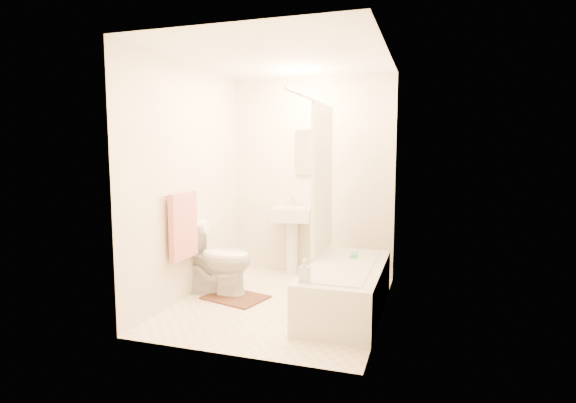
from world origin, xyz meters
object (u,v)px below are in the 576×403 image
(bath_mat, at_px, (236,297))
(soap_bottle, at_px, (305,270))
(toilet, at_px, (217,258))
(bathtub, at_px, (346,288))
(sink, at_px, (292,238))

(bath_mat, xyz_separation_m, soap_bottle, (0.91, -0.61, 0.52))
(toilet, height_order, bathtub, toilet)
(bathtub, distance_m, soap_bottle, 0.73)
(bathtub, height_order, bath_mat, bathtub)
(sink, bearing_deg, bathtub, -60.15)
(sink, bearing_deg, toilet, -129.10)
(toilet, relative_size, sink, 0.86)
(bathtub, bearing_deg, soap_bottle, -111.23)
(bathtub, bearing_deg, toilet, 176.24)
(bathtub, relative_size, bath_mat, 2.59)
(toilet, xyz_separation_m, bathtub, (1.41, -0.09, -0.16))
(soap_bottle, bearing_deg, bathtub, 68.77)
(bathtub, relative_size, soap_bottle, 8.14)
(bathtub, height_order, soap_bottle, soap_bottle)
(toilet, bearing_deg, soap_bottle, -121.33)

